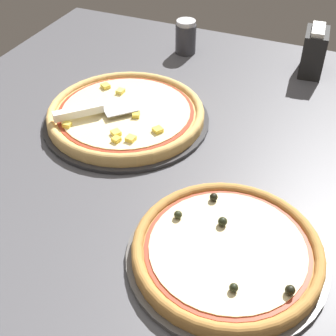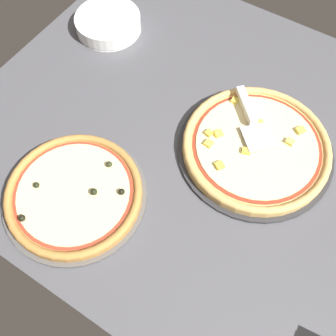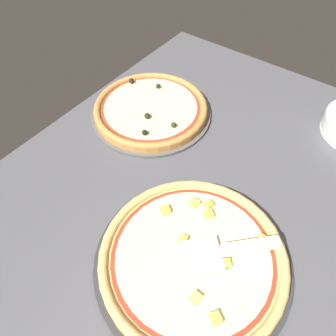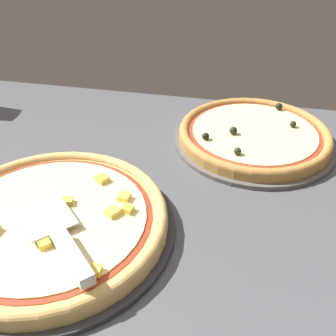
{
  "view_description": "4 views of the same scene",
  "coord_description": "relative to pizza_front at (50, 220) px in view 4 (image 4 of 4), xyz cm",
  "views": [
    {
      "loc": [
        78.49,
        46.25,
        67.44
      ],
      "look_at": [
        7.22,
        15.85,
        3.0
      ],
      "focal_mm": 50.0,
      "sensor_mm": 36.0,
      "label": 1
    },
    {
      "loc": [
        -19.12,
        57.26,
        91.74
      ],
      "look_at": [
        7.22,
        15.85,
        3.0
      ],
      "focal_mm": 42.0,
      "sensor_mm": 36.0,
      "label": 2
    },
    {
      "loc": [
        -35.82,
        -15.86,
        67.46
      ],
      "look_at": [
        7.22,
        15.85,
        3.0
      ],
      "focal_mm": 35.0,
      "sensor_mm": 36.0,
      "label": 3
    },
    {
      "loc": [
        20.67,
        -46.63,
        47.31
      ],
      "look_at": [
        7.22,
        15.85,
        3.0
      ],
      "focal_mm": 42.0,
      "sensor_mm": 36.0,
      "label": 4
    }
  ],
  "objects": [
    {
      "name": "pizza_pan_front",
      "position": [
        -0.02,
        0.0,
        -2.07
      ],
      "size": [
        42.27,
        42.27,
        1.0
      ],
      "primitive_type": "cylinder",
      "color": "#2D2D30",
      "rests_on": "ground_plane"
    },
    {
      "name": "pizza_front",
      "position": [
        0.0,
        0.0,
        0.0
      ],
      "size": [
        39.73,
        39.73,
        3.41
      ],
      "color": "#DBAD60",
      "rests_on": "pizza_pan_front"
    },
    {
      "name": "ground_plane",
      "position": [
        9.06,
        2.7,
        -4.37
      ],
      "size": [
        142.44,
        111.83,
        3.6
      ],
      "primitive_type": "cube",
      "color": "#4C4C51"
    },
    {
      "name": "pizza_pan_back",
      "position": [
        32.59,
        37.09,
        -2.07
      ],
      "size": [
        36.79,
        36.79,
        1.0
      ],
      "primitive_type": "cylinder",
      "color": "#565451",
      "rests_on": "ground_plane"
    },
    {
      "name": "serving_spatula",
      "position": [
        6.34,
        -7.19,
        2.65
      ],
      "size": [
        18.03,
        17.77,
        2.0
      ],
      "color": "#B7B7BC",
      "rests_on": "pizza_front"
    },
    {
      "name": "pizza_back",
      "position": [
        32.58,
        37.09,
        -0.13
      ],
      "size": [
        34.58,
        34.58,
        3.95
      ],
      "color": "#B77F3D",
      "rests_on": "pizza_pan_back"
    }
  ]
}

